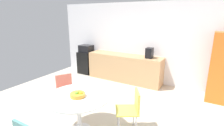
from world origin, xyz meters
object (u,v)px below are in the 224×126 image
at_px(chair_coral, 65,88).
at_px(round_table, 78,102).
at_px(chair_yellow, 132,106).
at_px(fruit_bowl, 78,94).
at_px(microwave, 86,49).
at_px(coffee_maker, 149,53).
at_px(mini_fridge, 87,62).
at_px(mug_white, 150,56).
at_px(locker_cabinet, 223,68).

bearing_deg(chair_coral, round_table, -30.77).
xyz_separation_m(chair_yellow, fruit_bowl, (-0.83, -0.55, 0.27)).
bearing_deg(chair_coral, fruit_bowl, -31.58).
xyz_separation_m(microwave, round_table, (2.10, -2.88, -0.34)).
relative_size(fruit_bowl, coffee_maker, 0.86).
height_order(chair_yellow, chair_coral, same).
relative_size(round_table, chair_coral, 1.41).
xyz_separation_m(mini_fridge, fruit_bowl, (2.13, -2.91, 0.38)).
bearing_deg(mug_white, round_table, -97.65).
height_order(microwave, locker_cabinet, locker_cabinet).
height_order(locker_cabinet, fruit_bowl, locker_cabinet).
bearing_deg(chair_coral, mini_fridge, 117.60).
relative_size(locker_cabinet, coffee_maker, 5.60).
height_order(mini_fridge, coffee_maker, coffee_maker).
bearing_deg(round_table, microwave, 126.09).
height_order(chair_yellow, fruit_bowl, fruit_bowl).
relative_size(mini_fridge, microwave, 1.73).
height_order(mini_fridge, chair_yellow, mini_fridge).
relative_size(microwave, round_table, 0.41).
height_order(chair_coral, coffee_maker, coffee_maker).
xyz_separation_m(mini_fridge, round_table, (2.10, -2.88, 0.21)).
bearing_deg(coffee_maker, round_table, -97.46).
bearing_deg(mug_white, chair_yellow, -78.84).
height_order(mug_white, coffee_maker, coffee_maker).
bearing_deg(fruit_bowl, round_table, 127.05).
distance_m(microwave, chair_coral, 2.71).
bearing_deg(coffee_maker, locker_cabinet, -2.94).
distance_m(locker_cabinet, fruit_bowl, 3.64).
bearing_deg(fruit_bowl, chair_coral, 148.42).
height_order(chair_yellow, mug_white, mug_white).
relative_size(mini_fridge, round_table, 0.71).
bearing_deg(mini_fridge, coffee_maker, 0.00).
xyz_separation_m(microwave, chair_coral, (1.24, -2.37, -0.44)).
distance_m(microwave, chair_yellow, 3.81).
bearing_deg(fruit_bowl, mini_fridge, 126.10).
distance_m(mini_fridge, locker_cabinet, 4.45).
distance_m(microwave, round_table, 3.58).
bearing_deg(coffee_maker, mug_white, 49.66).
bearing_deg(microwave, mini_fridge, 0.00).
bearing_deg(microwave, chair_coral, -62.40).
relative_size(round_table, coffee_maker, 3.67).
relative_size(mini_fridge, chair_yellow, 1.00).
bearing_deg(microwave, locker_cabinet, -1.29).
bearing_deg(chair_yellow, mini_fridge, 141.44).
distance_m(locker_cabinet, chair_yellow, 2.72).
distance_m(chair_yellow, fruit_bowl, 1.04).
xyz_separation_m(microwave, coffee_maker, (2.48, 0.00, 0.10)).
height_order(fruit_bowl, coffee_maker, coffee_maker).
xyz_separation_m(round_table, mug_white, (0.39, 2.90, 0.32)).
bearing_deg(fruit_bowl, microwave, 126.10).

